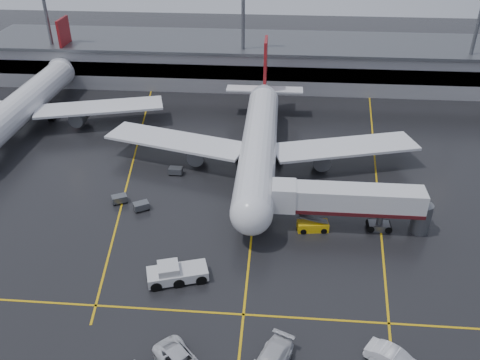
{
  "coord_description": "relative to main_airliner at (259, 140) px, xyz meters",
  "views": [
    {
      "loc": [
        2.67,
        -58.85,
        38.33
      ],
      "look_at": [
        -2.0,
        -2.0,
        4.0
      ],
      "focal_mm": 37.64,
      "sensor_mm": 36.0,
      "label": 1
    }
  ],
  "objects": [
    {
      "name": "light_mast_mid",
      "position": [
        -5.0,
        32.3,
        10.27
      ],
      "size": [
        3.0,
        1.2,
        25.45
      ],
      "color": "#595B60",
      "rests_on": "ground"
    },
    {
      "name": "apron_line_stop",
      "position": [
        0.0,
        -31.7,
        -4.2
      ],
      "size": [
        60.0,
        0.25,
        0.02
      ],
      "primitive_type": "cube",
      "color": "gold",
      "rests_on": "ground"
    },
    {
      "name": "light_mast_right",
      "position": [
        40.0,
        32.3,
        10.27
      ],
      "size": [
        3.0,
        1.2,
        25.45
      ],
      "color": "#595B60",
      "rests_on": "ground"
    },
    {
      "name": "terminal",
      "position": [
        0.0,
        38.23,
        0.11
      ],
      "size": [
        122.0,
        19.0,
        8.6
      ],
      "color": "gray",
      "rests_on": "ground"
    },
    {
      "name": "ground",
      "position": [
        0.0,
        -9.7,
        -4.21
      ],
      "size": [
        220.0,
        220.0,
        0.0
      ],
      "primitive_type": "plane",
      "color": "black",
      "rests_on": "ground"
    },
    {
      "name": "second_airliner",
      "position": [
        -42.0,
        12.0,
        0.0
      ],
      "size": [
        48.8,
        45.6,
        14.1
      ],
      "color": "silver",
      "rests_on": "ground"
    },
    {
      "name": "belt_loader",
      "position": [
        7.63,
        -16.56,
        -3.6
      ],
      "size": [
        4.05,
        2.25,
        2.45
      ],
      "color": "#E9B30D",
      "rests_on": "ground"
    },
    {
      "name": "baggage_cart_b",
      "position": [
        -18.54,
        -12.42,
        -3.58
      ],
      "size": [
        2.37,
        2.08,
        1.12
      ],
      "color": "#595B60",
      "rests_on": "ground"
    },
    {
      "name": "apron_line_right",
      "position": [
        18.0,
        0.3,
        -4.2
      ],
      "size": [
        7.57,
        69.64,
        0.02
      ],
      "primitive_type": "cube",
      "rotation": [
        0.0,
        0.0,
        -0.1
      ],
      "color": "gold",
      "rests_on": "ground"
    },
    {
      "name": "jet_bridge",
      "position": [
        11.87,
        -15.7,
        -0.28
      ],
      "size": [
        19.9,
        3.4,
        6.05
      ],
      "color": "silver",
      "rests_on": "ground"
    },
    {
      "name": "apron_line_centre",
      "position": [
        0.0,
        -9.7,
        -4.2
      ],
      "size": [
        0.25,
        90.0,
        0.02
      ],
      "primitive_type": "cube",
      "color": "gold",
      "rests_on": "ground"
    },
    {
      "name": "baggage_cart_a",
      "position": [
        -15.12,
        -13.9,
        -3.58
      ],
      "size": [
        2.38,
        2.14,
        1.12
      ],
      "color": "#595B60",
      "rests_on": "ground"
    },
    {
      "name": "apron_line_left",
      "position": [
        -20.0,
        0.3,
        -4.2
      ],
      "size": [
        9.99,
        69.35,
        0.02
      ],
      "primitive_type": "cube",
      "rotation": [
        0.0,
        0.0,
        0.14
      ],
      "color": "gold",
      "rests_on": "ground"
    },
    {
      "name": "service_van_c",
      "position": [
        14.19,
        -36.98,
        -3.31
      ],
      "size": [
        5.61,
        4.68,
        1.81
      ],
      "primitive_type": "imported",
      "rotation": [
        0.0,
        0.0,
        0.97
      ],
      "color": "silver",
      "rests_on": "ground"
    },
    {
      "name": "main_airliner",
      "position": [
        0.0,
        0.0,
        0.0
      ],
      "size": [
        48.8,
        45.6,
        14.1
      ],
      "color": "silver",
      "rests_on": "ground"
    },
    {
      "name": "pushback_tractor",
      "position": [
        -7.85,
        -27.14,
        -3.27
      ],
      "size": [
        7.09,
        4.52,
        2.36
      ],
      "color": "silver",
      "rests_on": "ground"
    },
    {
      "name": "baggage_cart_c",
      "position": [
        -12.32,
        -4.15,
        -3.58
      ],
      "size": [
        2.04,
        1.37,
        1.12
      ],
      "color": "#595B60",
      "rests_on": "ground"
    },
    {
      "name": "light_mast_left",
      "position": [
        -45.0,
        32.3,
        10.27
      ],
      "size": [
        3.0,
        1.2,
        25.45
      ],
      "color": "#595B60",
      "rests_on": "ground"
    }
  ]
}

